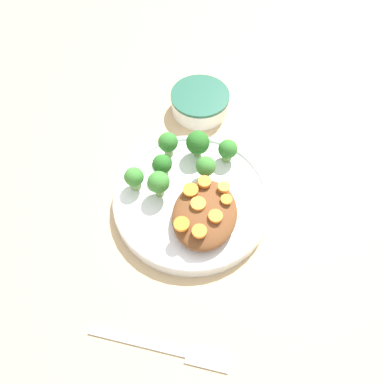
{
  "coord_description": "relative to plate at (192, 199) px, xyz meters",
  "views": [
    {
      "loc": [
        0.32,
        0.07,
        0.56
      ],
      "look_at": [
        0.0,
        0.0,
        0.04
      ],
      "focal_mm": 35.0,
      "sensor_mm": 36.0,
      "label": 1
    }
  ],
  "objects": [
    {
      "name": "carrot_slice_2",
      "position": [
        0.07,
        -0.0,
        0.05
      ],
      "size": [
        0.02,
        0.02,
        0.01
      ],
      "primitive_type": "cylinder",
      "color": "orange",
      "rests_on": "stew_mound"
    },
    {
      "name": "stew_mound",
      "position": [
        0.04,
        0.03,
        0.02
      ],
      "size": [
        0.13,
        0.1,
        0.04
      ],
      "primitive_type": "ellipsoid",
      "color": "brown",
      "rests_on": "plate"
    },
    {
      "name": "broccoli_floret_0",
      "position": [
        -0.04,
        -0.06,
        0.03
      ],
      "size": [
        0.03,
        0.03,
        0.05
      ],
      "color": "#7FA85B",
      "rests_on": "plate"
    },
    {
      "name": "broccoli_floret_1",
      "position": [
        -0.09,
        0.04,
        0.03
      ],
      "size": [
        0.03,
        0.03,
        0.04
      ],
      "color": "#7FA85B",
      "rests_on": "plate"
    },
    {
      "name": "broccoli_floret_6",
      "position": [
        -0.04,
        0.01,
        0.04
      ],
      "size": [
        0.03,
        0.03,
        0.05
      ],
      "color": "#7FA85B",
      "rests_on": "plate"
    },
    {
      "name": "broccoli_floret_3",
      "position": [
        -0.0,
        -0.1,
        0.03
      ],
      "size": [
        0.03,
        0.03,
        0.05
      ],
      "color": "#7FA85B",
      "rests_on": "plate"
    },
    {
      "name": "carrot_slice_0",
      "position": [
        -0.01,
        0.05,
        0.05
      ],
      "size": [
        0.02,
        0.02,
        0.01
      ],
      "primitive_type": "cylinder",
      "color": "orange",
      "rests_on": "stew_mound"
    },
    {
      "name": "ground_plane",
      "position": [
        0.0,
        0.0,
        -0.01
      ],
      "size": [
        4.0,
        4.0,
        0.0
      ],
      "primitive_type": "plane",
      "color": "tan"
    },
    {
      "name": "carrot_slice_7",
      "position": [
        0.08,
        0.03,
        0.05
      ],
      "size": [
        0.02,
        0.02,
        0.01
      ],
      "primitive_type": "cylinder",
      "color": "orange",
      "rests_on": "stew_mound"
    },
    {
      "name": "carrot_slice_6",
      "position": [
        0.02,
        0.06,
        0.04
      ],
      "size": [
        0.02,
        0.02,
        0.0
      ],
      "primitive_type": "cylinder",
      "color": "orange",
      "rests_on": "stew_mound"
    },
    {
      "name": "broccoli_floret_4",
      "position": [
        0.01,
        -0.05,
        0.04
      ],
      "size": [
        0.04,
        0.04,
        0.05
      ],
      "color": "#759E51",
      "rests_on": "plate"
    },
    {
      "name": "carrot_slice_5",
      "position": [
        -0.01,
        0.02,
        0.05
      ],
      "size": [
        0.02,
        0.02,
        0.01
      ],
      "primitive_type": "cylinder",
      "color": "orange",
      "rests_on": "stew_mound"
    },
    {
      "name": "broccoli_floret_2",
      "position": [
        -0.09,
        -0.01,
        0.04
      ],
      "size": [
        0.04,
        0.04,
        0.05
      ],
      "color": "#7FA85B",
      "rests_on": "plate"
    },
    {
      "name": "broccoli_floret_5",
      "position": [
        -0.08,
        -0.06,
        0.04
      ],
      "size": [
        0.04,
        0.04,
        0.05
      ],
      "color": "#7FA85B",
      "rests_on": "plate"
    },
    {
      "name": "dip_bowl",
      "position": [
        -0.22,
        -0.03,
        0.01
      ],
      "size": [
        0.12,
        0.12,
        0.04
      ],
      "color": "white",
      "rests_on": "ground_plane"
    },
    {
      "name": "fork",
      "position": [
        0.24,
        0.02,
        -0.01
      ],
      "size": [
        0.02,
        0.21,
        0.01
      ],
      "rotation": [
        0.0,
        0.0,
        7.85
      ],
      "color": "#B2B2B2",
      "rests_on": "ground_plane"
    },
    {
      "name": "carrot_slice_4",
      "position": [
        0.01,
        -0.0,
        0.04
      ],
      "size": [
        0.02,
        0.02,
        0.0
      ],
      "primitive_type": "cylinder",
      "color": "orange",
      "rests_on": "stew_mound"
    },
    {
      "name": "carrot_slice_3",
      "position": [
        0.03,
        0.02,
        0.05
      ],
      "size": [
        0.02,
        0.02,
        0.01
      ],
      "primitive_type": "cylinder",
      "color": "orange",
      "rests_on": "stew_mound"
    },
    {
      "name": "plate",
      "position": [
        0.0,
        0.0,
        0.0
      ],
      "size": [
        0.27,
        0.27,
        0.03
      ],
      "color": "white",
      "rests_on": "ground_plane"
    },
    {
      "name": "carrot_slice_1",
      "position": [
        0.05,
        0.05,
        0.05
      ],
      "size": [
        0.02,
        0.02,
        0.01
      ],
      "primitive_type": "cylinder",
      "color": "orange",
      "rests_on": "stew_mound"
    }
  ]
}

